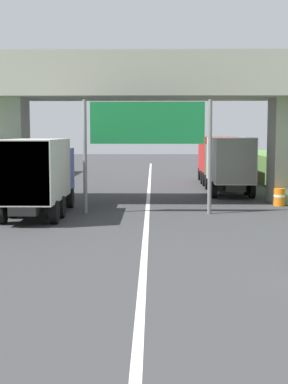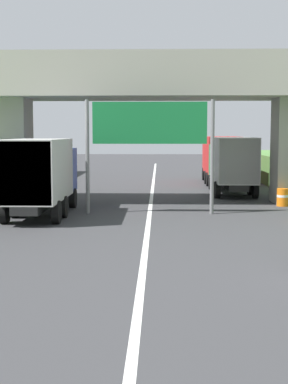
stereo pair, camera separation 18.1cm
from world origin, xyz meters
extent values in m
cube|color=white|center=(0.00, 24.61, 0.00)|extent=(0.20, 89.23, 0.01)
cube|color=#9E998E|center=(0.00, 30.77, 6.06)|extent=(40.00, 4.80, 1.10)
cube|color=#9E998E|center=(0.00, 28.55, 7.16)|extent=(40.00, 0.36, 1.10)
cube|color=#9E998E|center=(0.00, 32.99, 7.16)|extent=(40.00, 0.36, 1.10)
cube|color=gray|center=(-7.16, 30.77, 2.75)|extent=(1.30, 2.20, 5.51)
cube|color=gray|center=(7.16, 30.77, 2.75)|extent=(1.30, 2.20, 5.51)
cylinder|color=slate|center=(-2.85, 26.50, 2.60)|extent=(0.18, 0.18, 5.21)
cylinder|color=slate|center=(2.85, 26.50, 2.60)|extent=(0.18, 0.18, 5.21)
cube|color=#167238|center=(0.00, 26.50, 4.16)|extent=(5.20, 0.12, 1.90)
cube|color=white|center=(0.00, 26.48, 4.16)|extent=(4.89, 0.01, 1.67)
cube|color=black|center=(-4.83, 25.92, 0.66)|extent=(1.10, 7.30, 0.36)
cube|color=#233D9E|center=(-4.83, 28.52, 1.89)|extent=(2.10, 2.10, 2.10)
cube|color=#2D3842|center=(-4.83, 29.54, 2.19)|extent=(1.89, 0.06, 0.90)
cube|color=#B7B7B2|center=(-4.83, 24.87, 2.14)|extent=(2.30, 5.20, 2.60)
cube|color=gray|center=(-4.83, 22.29, 2.14)|extent=(2.21, 0.04, 2.50)
cylinder|color=black|center=(-5.80, 28.52, 0.48)|extent=(0.30, 0.96, 0.96)
cylinder|color=black|center=(-3.86, 28.52, 0.48)|extent=(0.30, 0.96, 0.96)
cylinder|color=black|center=(-5.90, 23.44, 0.48)|extent=(0.30, 0.96, 0.96)
cylinder|color=black|center=(-3.76, 23.44, 0.48)|extent=(0.30, 0.96, 0.96)
cylinder|color=black|center=(-5.90, 25.13, 0.48)|extent=(0.30, 0.96, 0.96)
cylinder|color=black|center=(-3.76, 25.13, 0.48)|extent=(0.30, 0.96, 0.96)
cube|color=black|center=(4.96, 42.71, 0.66)|extent=(1.10, 7.30, 0.36)
cube|color=red|center=(4.96, 45.31, 1.89)|extent=(2.10, 2.10, 2.10)
cube|color=#2D3842|center=(4.96, 46.33, 2.19)|extent=(1.89, 0.06, 0.90)
cube|color=red|center=(4.96, 41.66, 2.14)|extent=(2.30, 5.20, 2.60)
cube|color=maroon|center=(4.96, 39.08, 2.14)|extent=(2.21, 0.04, 2.50)
cylinder|color=black|center=(3.99, 45.31, 0.48)|extent=(0.30, 0.96, 0.96)
cylinder|color=black|center=(5.93, 45.31, 0.48)|extent=(0.30, 0.96, 0.96)
cylinder|color=black|center=(3.89, 40.23, 0.48)|extent=(0.30, 0.96, 0.96)
cylinder|color=black|center=(6.03, 40.23, 0.48)|extent=(0.30, 0.96, 0.96)
cylinder|color=black|center=(3.89, 41.92, 0.48)|extent=(0.30, 0.96, 0.96)
cylinder|color=black|center=(6.03, 41.92, 0.48)|extent=(0.30, 0.96, 0.96)
cube|color=black|center=(4.83, 35.30, 0.66)|extent=(1.10, 7.30, 0.36)
cube|color=#236B38|center=(4.83, 37.90, 1.89)|extent=(2.10, 2.10, 2.10)
cube|color=#2D3842|center=(4.83, 38.92, 2.19)|extent=(1.89, 0.06, 0.90)
cube|color=#B7B7B2|center=(4.83, 34.25, 2.14)|extent=(2.30, 5.20, 2.60)
cube|color=gray|center=(4.83, 31.67, 2.14)|extent=(2.21, 0.04, 2.50)
cylinder|color=black|center=(3.86, 37.90, 0.48)|extent=(0.30, 0.96, 0.96)
cylinder|color=black|center=(5.80, 37.90, 0.48)|extent=(0.30, 0.96, 0.96)
cylinder|color=black|center=(3.76, 32.82, 0.48)|extent=(0.30, 0.96, 0.96)
cylinder|color=black|center=(5.90, 32.82, 0.48)|extent=(0.30, 0.96, 0.96)
cylinder|color=black|center=(3.76, 34.51, 0.48)|extent=(0.30, 0.96, 0.96)
cylinder|color=black|center=(5.90, 34.51, 0.48)|extent=(0.30, 0.96, 0.96)
cylinder|color=orange|center=(6.69, 29.35, 0.45)|extent=(0.56, 0.56, 0.90)
cylinder|color=white|center=(6.69, 29.35, 0.52)|extent=(0.57, 0.57, 0.12)
camera|label=1|loc=(0.26, 0.59, 3.70)|focal=53.11mm
camera|label=2|loc=(0.44, 0.60, 3.70)|focal=53.11mm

